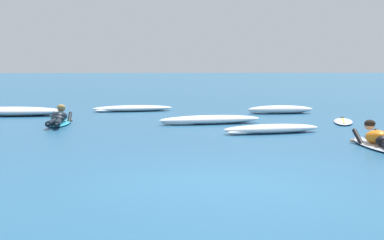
{
  "coord_description": "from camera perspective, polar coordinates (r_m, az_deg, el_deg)",
  "views": [
    {
      "loc": [
        -0.69,
        -8.18,
        1.67
      ],
      "look_at": [
        -0.11,
        6.13,
        0.27
      ],
      "focal_mm": 57.66,
      "sensor_mm": 36.0,
      "label": 1
    }
  ],
  "objects": [
    {
      "name": "ground_plane",
      "position": [
        18.27,
        -0.15,
        0.35
      ],
      "size": [
        120.0,
        120.0,
        0.0
      ],
      "primitive_type": "plane",
      "color": "#235B84"
    },
    {
      "name": "surfer_near",
      "position": [
        12.22,
        16.95,
        -1.86
      ],
      "size": [
        0.6,
        2.63,
        0.54
      ],
      "color": "silver",
      "rests_on": "ground"
    },
    {
      "name": "surfer_far",
      "position": [
        16.27,
        -12.22,
        0.07
      ],
      "size": [
        0.64,
        2.51,
        0.53
      ],
      "color": "#2DB2D1",
      "rests_on": "ground"
    },
    {
      "name": "drifting_surfboard",
      "position": [
        16.91,
        13.81,
        -0.12
      ],
      "size": [
        0.92,
        1.92,
        0.16
      ],
      "color": "silver",
      "rests_on": "ground"
    },
    {
      "name": "whitewater_front",
      "position": [
        19.4,
        8.18,
        0.95
      ],
      "size": [
        2.11,
        0.79,
        0.25
      ],
      "color": "white",
      "rests_on": "ground"
    },
    {
      "name": "whitewater_mid_left",
      "position": [
        20.13,
        -5.5,
        1.07
      ],
      "size": [
        2.68,
        1.18,
        0.19
      ],
      "color": "white",
      "rests_on": "ground"
    },
    {
      "name": "whitewater_mid_right",
      "position": [
        14.18,
        7.37,
        -0.83
      ],
      "size": [
        2.38,
        1.08,
        0.21
      ],
      "color": "white",
      "rests_on": "ground"
    },
    {
      "name": "whitewater_back",
      "position": [
        16.1,
        1.69,
        0.01
      ],
      "size": [
        2.8,
        1.18,
        0.23
      ],
      "color": "white",
      "rests_on": "ground"
    },
    {
      "name": "whitewater_far_band",
      "position": [
        19.19,
        -16.48,
        0.75
      ],
      "size": [
        3.2,
        1.02,
        0.27
      ],
      "color": "white",
      "rests_on": "ground"
    }
  ]
}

